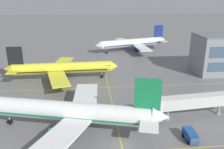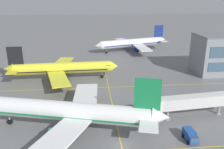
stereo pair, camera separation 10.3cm
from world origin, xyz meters
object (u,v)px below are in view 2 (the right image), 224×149
(airliner_front_gate, at_px, (71,112))
(service_truck_catering, at_px, (190,135))
(airliner_third_row, at_px, (133,43))
(airliner_second_row, at_px, (62,68))
(jet_bridge, at_px, (185,102))

(airliner_front_gate, bearing_deg, service_truck_catering, -14.53)
(airliner_third_row, bearing_deg, service_truck_catering, -91.59)
(airliner_second_row, distance_m, service_truck_catering, 48.72)
(airliner_second_row, height_order, airliner_third_row, airliner_third_row)
(airliner_second_row, height_order, jet_bridge, airliner_second_row)
(airliner_front_gate, bearing_deg, airliner_second_row, 99.37)
(airliner_second_row, xyz_separation_m, service_truck_catering, (29.33, -38.79, -2.90))
(airliner_third_row, xyz_separation_m, service_truck_catering, (-2.18, -78.50, -3.04))
(airliner_second_row, bearing_deg, airliner_third_row, 51.56)
(airliner_second_row, bearing_deg, service_truck_catering, -52.90)
(airliner_front_gate, bearing_deg, jet_bridge, 6.51)
(airliner_third_row, distance_m, jet_bridge, 69.29)
(airliner_front_gate, distance_m, jet_bridge, 26.43)
(airliner_second_row, bearing_deg, jet_bridge, -43.08)
(service_truck_catering, xyz_separation_m, jet_bridge, (2.30, 9.21, 2.88))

